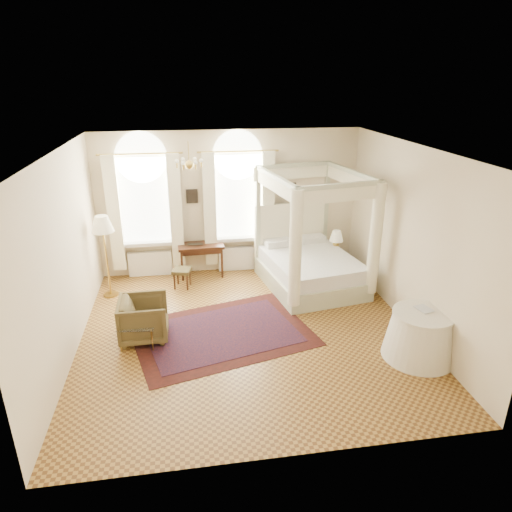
{
  "coord_description": "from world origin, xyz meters",
  "views": [
    {
      "loc": [
        -1.01,
        -7.22,
        4.4
      ],
      "look_at": [
        0.21,
        0.4,
        1.33
      ],
      "focal_mm": 32.0,
      "sensor_mm": 36.0,
      "label": 1
    }
  ],
  "objects_px": {
    "stool": "(182,272)",
    "side_table": "(420,335)",
    "canopy_bed": "(311,262)",
    "coffee_table": "(137,326)",
    "armchair": "(144,319)",
    "floor_lamp": "(103,228)",
    "writing_desk": "(201,249)",
    "nightstand": "(331,261)"
  },
  "relations": [
    {
      "from": "stool",
      "to": "side_table",
      "type": "height_order",
      "value": "side_table"
    },
    {
      "from": "canopy_bed",
      "to": "stool",
      "type": "distance_m",
      "value": 2.85
    },
    {
      "from": "coffee_table",
      "to": "canopy_bed",
      "type": "bearing_deg",
      "value": 27.74
    },
    {
      "from": "stool",
      "to": "coffee_table",
      "type": "height_order",
      "value": "stool"
    },
    {
      "from": "stool",
      "to": "armchair",
      "type": "xyz_separation_m",
      "value": [
        -0.68,
        -2.04,
        0.02
      ]
    },
    {
      "from": "stool",
      "to": "floor_lamp",
      "type": "distance_m",
      "value": 1.92
    },
    {
      "from": "coffee_table",
      "to": "side_table",
      "type": "height_order",
      "value": "side_table"
    },
    {
      "from": "floor_lamp",
      "to": "writing_desk",
      "type": "bearing_deg",
      "value": 20.41
    },
    {
      "from": "nightstand",
      "to": "stool",
      "type": "distance_m",
      "value": 3.5
    },
    {
      "from": "writing_desk",
      "to": "coffee_table",
      "type": "xyz_separation_m",
      "value": [
        -1.23,
        -2.85,
        -0.28
      ]
    },
    {
      "from": "nightstand",
      "to": "stool",
      "type": "relative_size",
      "value": 1.29
    },
    {
      "from": "nightstand",
      "to": "stool",
      "type": "xyz_separation_m",
      "value": [
        -3.49,
        -0.22,
        0.07
      ]
    },
    {
      "from": "nightstand",
      "to": "stool",
      "type": "height_order",
      "value": "nightstand"
    },
    {
      "from": "writing_desk",
      "to": "armchair",
      "type": "distance_m",
      "value": 2.86
    },
    {
      "from": "coffee_table",
      "to": "nightstand",
      "type": "bearing_deg",
      "value": 30.41
    },
    {
      "from": "armchair",
      "to": "coffee_table",
      "type": "xyz_separation_m",
      "value": [
        -0.09,
        -0.25,
        -0.0
      ]
    },
    {
      "from": "floor_lamp",
      "to": "side_table",
      "type": "xyz_separation_m",
      "value": [
        5.4,
        -3.18,
        -1.11
      ]
    },
    {
      "from": "canopy_bed",
      "to": "nightstand",
      "type": "height_order",
      "value": "canopy_bed"
    },
    {
      "from": "writing_desk",
      "to": "canopy_bed",
      "type": "bearing_deg",
      "value": -22.12
    },
    {
      "from": "canopy_bed",
      "to": "nightstand",
      "type": "relative_size",
      "value": 4.43
    },
    {
      "from": "stool",
      "to": "coffee_table",
      "type": "xyz_separation_m",
      "value": [
        -0.78,
        -2.28,
        0.02
      ]
    },
    {
      "from": "armchair",
      "to": "floor_lamp",
      "type": "distance_m",
      "value": 2.34
    },
    {
      "from": "canopy_bed",
      "to": "stool",
      "type": "relative_size",
      "value": 5.72
    },
    {
      "from": "writing_desk",
      "to": "side_table",
      "type": "xyz_separation_m",
      "value": [
        3.42,
        -3.91,
        -0.26
      ]
    },
    {
      "from": "stool",
      "to": "floor_lamp",
      "type": "bearing_deg",
      "value": -173.69
    },
    {
      "from": "writing_desk",
      "to": "floor_lamp",
      "type": "height_order",
      "value": "floor_lamp"
    },
    {
      "from": "armchair",
      "to": "side_table",
      "type": "xyz_separation_m",
      "value": [
        4.56,
        -1.31,
        0.02
      ]
    },
    {
      "from": "armchair",
      "to": "coffee_table",
      "type": "relative_size",
      "value": 1.27
    },
    {
      "from": "armchair",
      "to": "nightstand",
      "type": "bearing_deg",
      "value": -62.41
    },
    {
      "from": "stool",
      "to": "armchair",
      "type": "relative_size",
      "value": 0.55
    },
    {
      "from": "side_table",
      "to": "floor_lamp",
      "type": "bearing_deg",
      "value": 149.54
    },
    {
      "from": "floor_lamp",
      "to": "stool",
      "type": "bearing_deg",
      "value": 6.31
    },
    {
      "from": "coffee_table",
      "to": "side_table",
      "type": "relative_size",
      "value": 0.56
    },
    {
      "from": "armchair",
      "to": "canopy_bed",
      "type": "bearing_deg",
      "value": -65.67
    },
    {
      "from": "canopy_bed",
      "to": "coffee_table",
      "type": "height_order",
      "value": "canopy_bed"
    },
    {
      "from": "side_table",
      "to": "stool",
      "type": "bearing_deg",
      "value": 139.18
    },
    {
      "from": "canopy_bed",
      "to": "armchair",
      "type": "relative_size",
      "value": 3.12
    },
    {
      "from": "nightstand",
      "to": "coffee_table",
      "type": "bearing_deg",
      "value": -149.59
    },
    {
      "from": "canopy_bed",
      "to": "writing_desk",
      "type": "relative_size",
      "value": 2.5
    },
    {
      "from": "writing_desk",
      "to": "floor_lamp",
      "type": "relative_size",
      "value": 0.6
    },
    {
      "from": "canopy_bed",
      "to": "nightstand",
      "type": "xyz_separation_m",
      "value": [
        0.67,
        0.61,
        -0.28
      ]
    },
    {
      "from": "canopy_bed",
      "to": "side_table",
      "type": "height_order",
      "value": "canopy_bed"
    }
  ]
}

